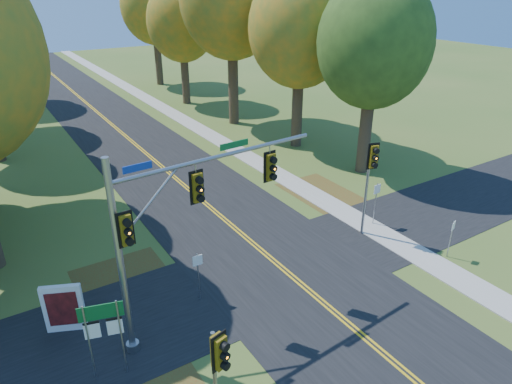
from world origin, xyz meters
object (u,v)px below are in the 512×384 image
east_signal_pole (371,167)px  info_kiosk (64,309)px  route_sign_cluster (103,325)px  traffic_mast (174,218)px

east_signal_pole → info_kiosk: size_ratio=2.51×
route_sign_cluster → east_signal_pole: bearing=24.9°
traffic_mast → route_sign_cluster: traffic_mast is taller
traffic_mast → east_signal_pole: (10.82, 1.39, -0.91)m
traffic_mast → east_signal_pole: 10.94m
traffic_mast → route_sign_cluster: size_ratio=2.71×
east_signal_pole → route_sign_cluster: east_signal_pole is taller
traffic_mast → info_kiosk: 5.79m
traffic_mast → east_signal_pole: bearing=3.2°
east_signal_pole → route_sign_cluster: size_ratio=1.69×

